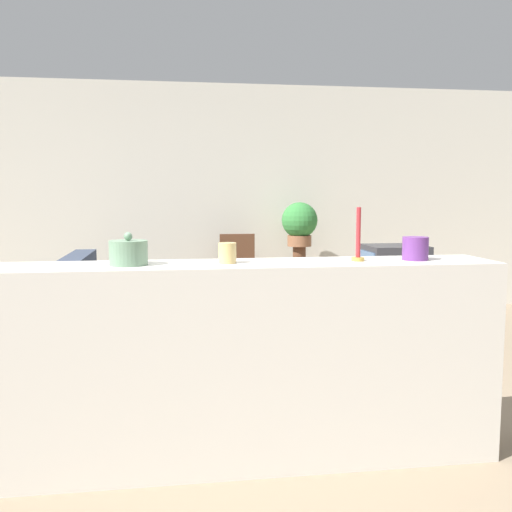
# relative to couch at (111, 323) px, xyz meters

# --- Properties ---
(ground_plane) EXTENTS (14.00, 14.00, 0.00)m
(ground_plane) POSITION_rel_couch_xyz_m (0.91, -1.72, -0.29)
(ground_plane) COLOR gray
(wall_back) EXTENTS (9.00, 0.06, 2.70)m
(wall_back) POSITION_rel_couch_xyz_m (0.91, 1.71, 1.06)
(wall_back) COLOR beige
(wall_back) RESTS_ON ground_plane
(couch) EXTENTS (0.95, 1.72, 0.87)m
(couch) POSITION_rel_couch_xyz_m (0.00, 0.00, 0.00)
(couch) COLOR #384256
(couch) RESTS_ON ground_plane
(tv_stand) EXTENTS (0.90, 0.56, 0.49)m
(tv_stand) POSITION_rel_couch_xyz_m (2.57, -0.10, -0.05)
(tv_stand) COLOR brown
(tv_stand) RESTS_ON ground_plane
(television) EXTENTS (0.54, 0.46, 0.47)m
(television) POSITION_rel_couch_xyz_m (2.56, -0.10, 0.43)
(television) COLOR #333338
(television) RESTS_ON tv_stand
(wooden_chair) EXTENTS (0.44, 0.44, 0.97)m
(wooden_chair) POSITION_rel_couch_xyz_m (1.27, 1.22, 0.22)
(wooden_chair) COLOR brown
(wooden_chair) RESTS_ON ground_plane
(plant_stand) EXTENTS (0.15, 0.15, 0.83)m
(plant_stand) POSITION_rel_couch_xyz_m (1.98, 1.29, 0.12)
(plant_stand) COLOR brown
(plant_stand) RESTS_ON ground_plane
(potted_plant) EXTENTS (0.41, 0.41, 0.50)m
(potted_plant) POSITION_rel_couch_xyz_m (1.98, 1.29, 0.80)
(potted_plant) COLOR #8E5B3D
(potted_plant) RESTS_ON plant_stand
(foreground_counter) EXTENTS (2.68, 0.44, 1.07)m
(foreground_counter) POSITION_rel_couch_xyz_m (0.91, -2.15, 0.24)
(foreground_counter) COLOR silver
(foreground_counter) RESTS_ON ground_plane
(decorative_bowl) EXTENTS (0.19, 0.19, 0.17)m
(decorative_bowl) POSITION_rel_couch_xyz_m (0.33, -2.15, 0.84)
(decorative_bowl) COLOR gray
(decorative_bowl) RESTS_ON foreground_counter
(candle_jar) EXTENTS (0.09, 0.09, 0.11)m
(candle_jar) POSITION_rel_couch_xyz_m (0.82, -2.15, 0.83)
(candle_jar) COLOR tan
(candle_jar) RESTS_ON foreground_counter
(candlestick) EXTENTS (0.07, 0.07, 0.29)m
(candlestick) POSITION_rel_couch_xyz_m (1.52, -2.15, 0.87)
(candlestick) COLOR #B7933D
(candlestick) RESTS_ON foreground_counter
(coffee_tin) EXTENTS (0.14, 0.14, 0.13)m
(coffee_tin) POSITION_rel_couch_xyz_m (1.84, -2.15, 0.84)
(coffee_tin) COLOR #66337F
(coffee_tin) RESTS_ON foreground_counter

